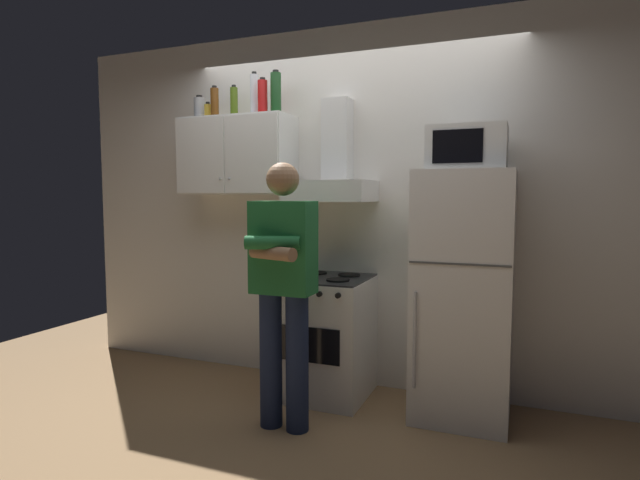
{
  "coord_description": "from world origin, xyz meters",
  "views": [
    {
      "loc": [
        1.25,
        -3.11,
        1.44
      ],
      "look_at": [
        0.0,
        0.0,
        1.15
      ],
      "focal_mm": 28.64,
      "sensor_mm": 36.0,
      "label": 1
    }
  ],
  "objects_px": {
    "stove_oven": "(326,336)",
    "upper_cabinet": "(237,156)",
    "bottle_canister_steel": "(199,109)",
    "microwave": "(467,149)",
    "bottle_spice_jar": "(208,111)",
    "bottle_wine_green": "(276,93)",
    "bottle_olive_oil": "(234,103)",
    "person_standing": "(283,285)",
    "bottle_vodka_clear": "(254,95)",
    "bottle_beer_brown": "(215,103)",
    "refrigerator": "(463,295)",
    "range_hood": "(333,174)",
    "bottle_soda_red": "(263,97)"
  },
  "relations": [
    {
      "from": "stove_oven",
      "to": "bottle_spice_jar",
      "type": "distance_m",
      "value": 1.99
    },
    {
      "from": "upper_cabinet",
      "to": "bottle_wine_green",
      "type": "height_order",
      "value": "bottle_wine_green"
    },
    {
      "from": "stove_oven",
      "to": "bottle_vodka_clear",
      "type": "relative_size",
      "value": 2.6
    },
    {
      "from": "bottle_olive_oil",
      "to": "bottle_beer_brown",
      "type": "distance_m",
      "value": 0.15
    },
    {
      "from": "stove_oven",
      "to": "person_standing",
      "type": "relative_size",
      "value": 0.53
    },
    {
      "from": "person_standing",
      "to": "bottle_soda_red",
      "type": "height_order",
      "value": "bottle_soda_red"
    },
    {
      "from": "person_standing",
      "to": "bottle_spice_jar",
      "type": "relative_size",
      "value": 12.38
    },
    {
      "from": "stove_oven",
      "to": "upper_cabinet",
      "type": "bearing_deg",
      "value": 171.1
    },
    {
      "from": "stove_oven",
      "to": "microwave",
      "type": "relative_size",
      "value": 1.82
    },
    {
      "from": "upper_cabinet",
      "to": "stove_oven",
      "type": "distance_m",
      "value": 1.55
    },
    {
      "from": "stove_oven",
      "to": "refrigerator",
      "type": "bearing_deg",
      "value": 0.04
    },
    {
      "from": "upper_cabinet",
      "to": "range_hood",
      "type": "height_order",
      "value": "range_hood"
    },
    {
      "from": "bottle_canister_steel",
      "to": "bottle_beer_brown",
      "type": "xyz_separation_m",
      "value": [
        0.18,
        -0.05,
        0.03
      ]
    },
    {
      "from": "upper_cabinet",
      "to": "bottle_beer_brown",
      "type": "relative_size",
      "value": 3.65
    },
    {
      "from": "bottle_vodka_clear",
      "to": "bottle_spice_jar",
      "type": "relative_size",
      "value": 2.54
    },
    {
      "from": "microwave",
      "to": "person_standing",
      "type": "bearing_deg",
      "value": -148.0
    },
    {
      "from": "range_hood",
      "to": "bottle_spice_jar",
      "type": "xyz_separation_m",
      "value": [
        -1.06,
        -0.0,
        0.51
      ]
    },
    {
      "from": "refrigerator",
      "to": "bottle_spice_jar",
      "type": "height_order",
      "value": "bottle_spice_jar"
    },
    {
      "from": "bottle_soda_red",
      "to": "bottle_vodka_clear",
      "type": "xyz_separation_m",
      "value": [
        -0.11,
        0.06,
        0.03
      ]
    },
    {
      "from": "bottle_vodka_clear",
      "to": "bottle_beer_brown",
      "type": "xyz_separation_m",
      "value": [
        -0.32,
        -0.06,
        -0.04
      ]
    },
    {
      "from": "bottle_spice_jar",
      "to": "bottle_beer_brown",
      "type": "bearing_deg",
      "value": -18.56
    },
    {
      "from": "refrigerator",
      "to": "bottle_vodka_clear",
      "type": "xyz_separation_m",
      "value": [
        -1.61,
        0.16,
        1.41
      ]
    },
    {
      "from": "microwave",
      "to": "upper_cabinet",
      "type": "bearing_deg",
      "value": 176.52
    },
    {
      "from": "microwave",
      "to": "bottle_wine_green",
      "type": "xyz_separation_m",
      "value": [
        -1.4,
        0.09,
        0.46
      ]
    },
    {
      "from": "microwave",
      "to": "bottle_wine_green",
      "type": "bearing_deg",
      "value": 176.37
    },
    {
      "from": "refrigerator",
      "to": "stove_oven",
      "type": "bearing_deg",
      "value": -179.96
    },
    {
      "from": "upper_cabinet",
      "to": "stove_oven",
      "type": "bearing_deg",
      "value": -8.9
    },
    {
      "from": "bottle_wine_green",
      "to": "bottle_spice_jar",
      "type": "distance_m",
      "value": 0.62
    },
    {
      "from": "bottle_vodka_clear",
      "to": "upper_cabinet",
      "type": "bearing_deg",
      "value": -167.92
    },
    {
      "from": "refrigerator",
      "to": "bottle_spice_jar",
      "type": "xyz_separation_m",
      "value": [
        -2.01,
        0.12,
        1.31
      ]
    },
    {
      "from": "microwave",
      "to": "bottle_spice_jar",
      "type": "distance_m",
      "value": 2.04
    },
    {
      "from": "person_standing",
      "to": "bottle_canister_steel",
      "type": "xyz_separation_m",
      "value": [
        -1.1,
        0.75,
        1.24
      ]
    },
    {
      "from": "bottle_vodka_clear",
      "to": "bottle_beer_brown",
      "type": "bearing_deg",
      "value": -169.6
    },
    {
      "from": "stove_oven",
      "to": "bottle_beer_brown",
      "type": "distance_m",
      "value": 1.99
    },
    {
      "from": "refrigerator",
      "to": "upper_cabinet",
      "type": "bearing_deg",
      "value": 175.93
    },
    {
      "from": "bottle_canister_steel",
      "to": "microwave",
      "type": "bearing_deg",
      "value": -3.45
    },
    {
      "from": "microwave",
      "to": "bottle_vodka_clear",
      "type": "xyz_separation_m",
      "value": [
        -1.61,
        0.14,
        0.47
      ]
    },
    {
      "from": "microwave",
      "to": "bottle_olive_oil",
      "type": "relative_size",
      "value": 1.88
    },
    {
      "from": "refrigerator",
      "to": "bottle_vodka_clear",
      "type": "relative_size",
      "value": 4.75
    },
    {
      "from": "bottle_vodka_clear",
      "to": "bottle_canister_steel",
      "type": "xyz_separation_m",
      "value": [
        -0.5,
        -0.01,
        -0.07
      ]
    },
    {
      "from": "stove_oven",
      "to": "bottle_olive_oil",
      "type": "distance_m",
      "value": 1.94
    },
    {
      "from": "stove_oven",
      "to": "bottle_canister_steel",
      "type": "height_order",
      "value": "bottle_canister_steel"
    },
    {
      "from": "stove_oven",
      "to": "bottle_spice_jar",
      "type": "height_order",
      "value": "bottle_spice_jar"
    },
    {
      "from": "bottle_olive_oil",
      "to": "person_standing",
      "type": "bearing_deg",
      "value": -44.22
    },
    {
      "from": "upper_cabinet",
      "to": "bottle_wine_green",
      "type": "bearing_deg",
      "value": -2.85
    },
    {
      "from": "microwave",
      "to": "bottle_beer_brown",
      "type": "relative_size",
      "value": 1.95
    },
    {
      "from": "bottle_soda_red",
      "to": "bottle_beer_brown",
      "type": "relative_size",
      "value": 1.1
    },
    {
      "from": "bottle_olive_oil",
      "to": "microwave",
      "type": "bearing_deg",
      "value": -4.69
    },
    {
      "from": "upper_cabinet",
      "to": "bottle_vodka_clear",
      "type": "bearing_deg",
      "value": 12.08
    },
    {
      "from": "bottle_wine_green",
      "to": "bottle_beer_brown",
      "type": "xyz_separation_m",
      "value": [
        -0.53,
        -0.01,
        -0.04
      ]
    }
  ]
}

